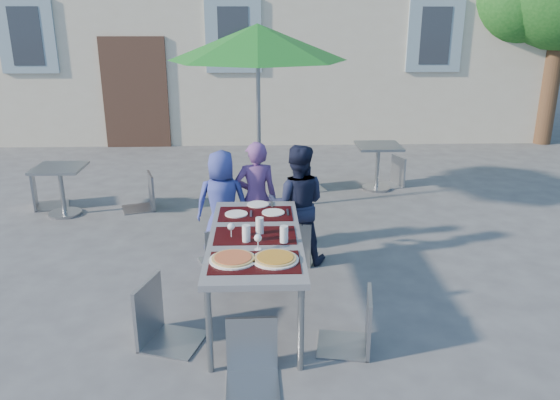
{
  "coord_description": "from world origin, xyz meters",
  "views": [
    {
      "loc": [
        0.51,
        -3.71,
        2.55
      ],
      "look_at": [
        0.7,
        1.58,
        0.77
      ],
      "focal_mm": 35.0,
      "sensor_mm": 36.0,
      "label": 1
    }
  ],
  "objects_px": {
    "chair_3": "(157,276)",
    "chair_5": "(251,319)",
    "child_2": "(297,204)",
    "bg_chair_r_1": "(394,154)",
    "chair_2": "(294,215)",
    "cafe_table_0": "(61,184)",
    "chair_0": "(219,223)",
    "chair_4": "(358,287)",
    "pizza_near_left": "(233,259)",
    "cafe_table_1": "(378,160)",
    "child_0": "(222,203)",
    "bg_chair_r_0": "(142,170)",
    "patio_umbrella": "(258,44)",
    "pizza_near_right": "(275,258)",
    "child_1": "(256,198)",
    "dining_table": "(255,241)",
    "chair_1": "(262,210)",
    "bg_chair_l_1": "(303,152)",
    "bg_chair_l_0": "(39,167)"
  },
  "relations": [
    {
      "from": "pizza_near_right",
      "to": "chair_3",
      "type": "distance_m",
      "value": 0.96
    },
    {
      "from": "bg_chair_l_0",
      "to": "bg_chair_l_1",
      "type": "bearing_deg",
      "value": 10.34
    },
    {
      "from": "patio_umbrella",
      "to": "chair_3",
      "type": "bearing_deg",
      "value": -104.07
    },
    {
      "from": "child_1",
      "to": "chair_5",
      "type": "distance_m",
      "value": 2.34
    },
    {
      "from": "pizza_near_right",
      "to": "bg_chair_l_0",
      "type": "bearing_deg",
      "value": 131.93
    },
    {
      "from": "chair_2",
      "to": "cafe_table_0",
      "type": "relative_size",
      "value": 1.41
    },
    {
      "from": "pizza_near_right",
      "to": "child_2",
      "type": "relative_size",
      "value": 0.28
    },
    {
      "from": "chair_4",
      "to": "bg_chair_r_0",
      "type": "bearing_deg",
      "value": 124.24
    },
    {
      "from": "child_2",
      "to": "chair_1",
      "type": "xyz_separation_m",
      "value": [
        -0.38,
        -0.02,
        -0.05
      ]
    },
    {
      "from": "chair_3",
      "to": "bg_chair_r_1",
      "type": "height_order",
      "value": "chair_3"
    },
    {
      "from": "chair_0",
      "to": "chair_4",
      "type": "bearing_deg",
      "value": -52.93
    },
    {
      "from": "patio_umbrella",
      "to": "cafe_table_0",
      "type": "distance_m",
      "value": 3.21
    },
    {
      "from": "child_2",
      "to": "cafe_table_1",
      "type": "relative_size",
      "value": 1.85
    },
    {
      "from": "pizza_near_right",
      "to": "chair_4",
      "type": "bearing_deg",
      "value": -6.34
    },
    {
      "from": "cafe_table_0",
      "to": "patio_umbrella",
      "type": "bearing_deg",
      "value": 2.54
    },
    {
      "from": "patio_umbrella",
      "to": "cafe_table_0",
      "type": "bearing_deg",
      "value": -177.46
    },
    {
      "from": "chair_3",
      "to": "chair_5",
      "type": "bearing_deg",
      "value": -34.66
    },
    {
      "from": "pizza_near_right",
      "to": "chair_1",
      "type": "relative_size",
      "value": 0.36
    },
    {
      "from": "child_1",
      "to": "chair_1",
      "type": "xyz_separation_m",
      "value": [
        0.06,
        -0.29,
        -0.04
      ]
    },
    {
      "from": "chair_4",
      "to": "chair_5",
      "type": "height_order",
      "value": "chair_4"
    },
    {
      "from": "chair_2",
      "to": "bg_chair_r_1",
      "type": "xyz_separation_m",
      "value": [
        1.75,
        2.82,
        -0.04
      ]
    },
    {
      "from": "child_0",
      "to": "chair_5",
      "type": "height_order",
      "value": "child_0"
    },
    {
      "from": "chair_3",
      "to": "bg_chair_r_0",
      "type": "relative_size",
      "value": 1.07
    },
    {
      "from": "chair_0",
      "to": "bg_chair_r_0",
      "type": "relative_size",
      "value": 0.91
    },
    {
      "from": "pizza_near_right",
      "to": "child_0",
      "type": "distance_m",
      "value": 1.93
    },
    {
      "from": "child_1",
      "to": "bg_chair_l_1",
      "type": "height_order",
      "value": "child_1"
    },
    {
      "from": "chair_1",
      "to": "bg_chair_r_1",
      "type": "bearing_deg",
      "value": 53.1
    },
    {
      "from": "dining_table",
      "to": "chair_0",
      "type": "bearing_deg",
      "value": 111.41
    },
    {
      "from": "child_1",
      "to": "pizza_near_left",
      "type": "bearing_deg",
      "value": 80.0
    },
    {
      "from": "cafe_table_0",
      "to": "bg_chair_r_0",
      "type": "bearing_deg",
      "value": 11.72
    },
    {
      "from": "chair_3",
      "to": "chair_5",
      "type": "xyz_separation_m",
      "value": [
        0.75,
        -0.52,
        -0.09
      ]
    },
    {
      "from": "patio_umbrella",
      "to": "bg_chair_r_1",
      "type": "height_order",
      "value": "patio_umbrella"
    },
    {
      "from": "chair_0",
      "to": "child_2",
      "type": "bearing_deg",
      "value": 7.94
    },
    {
      "from": "pizza_near_right",
      "to": "patio_umbrella",
      "type": "relative_size",
      "value": 0.15
    },
    {
      "from": "chair_5",
      "to": "chair_1",
      "type": "bearing_deg",
      "value": 87.68
    },
    {
      "from": "child_2",
      "to": "bg_chair_r_1",
      "type": "relative_size",
      "value": 1.47
    },
    {
      "from": "pizza_near_left",
      "to": "cafe_table_1",
      "type": "distance_m",
      "value": 4.67
    },
    {
      "from": "child_0",
      "to": "cafe_table_1",
      "type": "distance_m",
      "value": 3.25
    },
    {
      "from": "chair_4",
      "to": "cafe_table_1",
      "type": "relative_size",
      "value": 1.32
    },
    {
      "from": "child_1",
      "to": "chair_5",
      "type": "relative_size",
      "value": 1.48
    },
    {
      "from": "cafe_table_0",
      "to": "child_1",
      "type": "bearing_deg",
      "value": -26.66
    },
    {
      "from": "pizza_near_right",
      "to": "child_0",
      "type": "relative_size",
      "value": 0.31
    },
    {
      "from": "child_1",
      "to": "bg_chair_r_0",
      "type": "distance_m",
      "value": 2.2
    },
    {
      "from": "chair_2",
      "to": "chair_4",
      "type": "height_order",
      "value": "chair_2"
    },
    {
      "from": "chair_0",
      "to": "child_0",
      "type": "bearing_deg",
      "value": 87.87
    },
    {
      "from": "child_0",
      "to": "chair_0",
      "type": "distance_m",
      "value": 0.35
    },
    {
      "from": "pizza_near_right",
      "to": "chair_1",
      "type": "height_order",
      "value": "chair_1"
    },
    {
      "from": "child_1",
      "to": "child_2",
      "type": "relative_size",
      "value": 0.98
    },
    {
      "from": "child_2",
      "to": "bg_chair_l_0",
      "type": "distance_m",
      "value": 3.95
    },
    {
      "from": "pizza_near_right",
      "to": "chair_2",
      "type": "relative_size",
      "value": 0.39
    }
  ]
}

